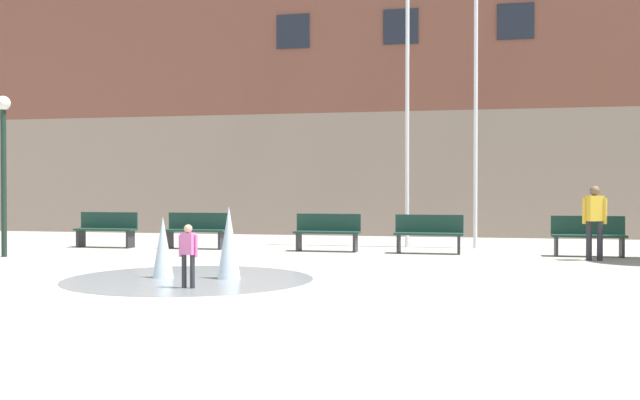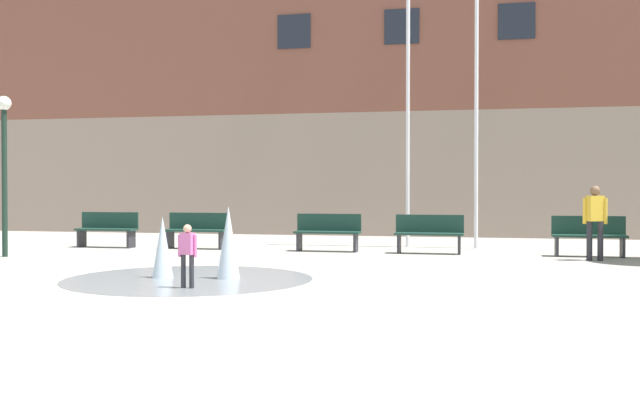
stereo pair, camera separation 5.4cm
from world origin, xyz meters
name	(u,v)px [view 1 (the left image)]	position (x,y,z in m)	size (l,w,h in m)	color
ground_plane	(249,328)	(0.00, 0.00, 0.00)	(100.00, 100.00, 0.00)	#9E998E
library_building	(410,107)	(0.00, 18.75, 4.40)	(36.00, 6.05, 8.80)	gray
splash_fountain	(198,255)	(-2.22, 4.11, 0.41)	(4.22, 4.22, 1.24)	gray
park_bench_far_left	(107,229)	(-7.01, 9.88, 0.48)	(1.60, 0.44, 0.91)	#28282D
park_bench_left_of_flagpoles	(196,230)	(-4.57, 9.97, 0.48)	(1.60, 0.44, 0.91)	#28282D
park_bench_under_left_flagpole	(327,232)	(-1.16, 9.92, 0.48)	(1.60, 0.44, 0.91)	#28282D
park_bench_center	(429,233)	(1.30, 9.82, 0.48)	(1.60, 0.44, 0.91)	#28282D
park_bench_near_trashcan	(588,235)	(4.86, 9.82, 0.48)	(1.60, 0.44, 0.91)	#28282D
child_running	(188,251)	(-1.91, 2.93, 0.58)	(0.31, 0.17, 0.99)	#28282D
adult_near_bench	(595,217)	(4.86, 8.85, 0.93)	(0.50, 0.33, 1.59)	#28282D
flagpole_left	(408,76)	(0.64, 11.62, 4.46)	(0.80, 0.10, 8.42)	silver
flagpole_right	(477,70)	(2.38, 11.62, 4.55)	(0.80, 0.10, 8.60)	silver
lamp_post_left_lane	(4,151)	(-7.94, 6.96, 2.38)	(0.32, 0.32, 3.60)	#192D23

